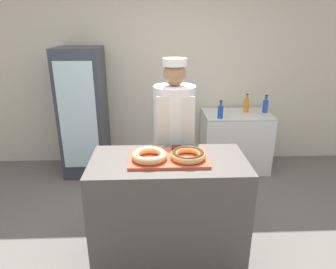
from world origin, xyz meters
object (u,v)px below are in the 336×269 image
at_px(baker_person, 174,139).
at_px(bottle_blue_b, 265,106).
at_px(serving_tray, 169,158).
at_px(bottle_orange, 246,105).
at_px(donut_chocolate_glaze, 188,154).
at_px(chest_freezer, 235,141).
at_px(beverage_fridge, 84,113).
at_px(donut_light_glaze, 149,155).
at_px(bottle_blue, 220,111).
at_px(brownie_back_left, 159,148).
at_px(brownie_back_right, 177,148).

distance_m(baker_person, bottle_blue_b, 1.75).
relative_size(serving_tray, baker_person, 0.37).
distance_m(baker_person, bottle_orange, 1.59).
bearing_deg(bottle_blue_b, donut_chocolate_glaze, -125.05).
height_order(baker_person, chest_freezer, baker_person).
bearing_deg(beverage_fridge, donut_light_glaze, -62.68).
bearing_deg(beverage_fridge, serving_tray, -58.41).
relative_size(serving_tray, bottle_blue, 2.65).
xyz_separation_m(beverage_fridge, bottle_blue_b, (2.50, 0.03, 0.06)).
distance_m(serving_tray, chest_freezer, 2.11).
relative_size(donut_chocolate_glaze, beverage_fridge, 0.16).
bearing_deg(donut_chocolate_glaze, serving_tray, 166.15).
height_order(brownie_back_left, chest_freezer, brownie_back_left).
relative_size(donut_light_glaze, chest_freezer, 0.31).
xyz_separation_m(donut_light_glaze, bottle_blue_b, (1.58, 1.82, -0.09)).
distance_m(donut_light_glaze, baker_person, 0.74).
relative_size(donut_light_glaze, brownie_back_left, 3.66).
height_order(chest_freezer, bottle_orange, bottle_orange).
xyz_separation_m(donut_light_glaze, baker_person, (0.24, 0.68, -0.13)).
bearing_deg(serving_tray, donut_chocolate_glaze, -13.85).
bearing_deg(baker_person, donut_chocolate_glaze, -84.44).
xyz_separation_m(serving_tray, brownie_back_right, (0.07, 0.14, 0.03)).
height_order(baker_person, bottle_blue_b, baker_person).
xyz_separation_m(serving_tray, brownie_back_left, (-0.07, 0.14, 0.03)).
height_order(serving_tray, bottle_orange, bottle_orange).
bearing_deg(beverage_fridge, baker_person, -43.52).
xyz_separation_m(donut_chocolate_glaze, bottle_blue_b, (1.27, 1.82, -0.09)).
bearing_deg(serving_tray, bottle_blue_b, 51.27).
relative_size(beverage_fridge, bottle_blue_b, 6.88).
bearing_deg(bottle_blue_b, baker_person, -139.83).
bearing_deg(baker_person, chest_freezer, 49.59).
relative_size(serving_tray, donut_light_glaze, 2.24).
xyz_separation_m(brownie_back_right, bottle_blue_b, (1.35, 1.64, -0.07)).
distance_m(donut_light_glaze, brownie_back_right, 0.29).
height_order(donut_light_glaze, bottle_blue_b, bottle_blue_b).
relative_size(serving_tray, donut_chocolate_glaze, 2.24).
relative_size(beverage_fridge, bottle_orange, 6.62).
distance_m(donut_chocolate_glaze, bottle_blue_b, 2.22).
bearing_deg(bottle_orange, baker_person, -132.93).
bearing_deg(bottle_blue_b, serving_tray, -128.73).
bearing_deg(chest_freezer, donut_chocolate_glaze, -116.09).
relative_size(brownie_back_left, beverage_fridge, 0.04).
height_order(brownie_back_right, chest_freezer, brownie_back_right).
distance_m(donut_chocolate_glaze, brownie_back_right, 0.20).
xyz_separation_m(serving_tray, baker_person, (0.09, 0.65, -0.09)).
bearing_deg(brownie_back_left, donut_light_glaze, -113.66).
bearing_deg(bottle_blue, donut_light_glaze, -119.79).
bearing_deg(brownie_back_left, bottle_blue_b, 47.50).
height_order(donut_chocolate_glaze, bottle_blue, bottle_blue).
relative_size(brownie_back_right, chest_freezer, 0.08).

